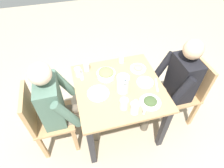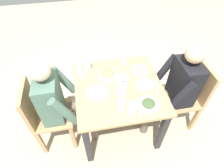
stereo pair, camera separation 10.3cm
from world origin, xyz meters
name	(u,v)px [view 1 (the left image)]	position (x,y,z in m)	size (l,w,h in m)	color
ground_plane	(118,123)	(0.00, 0.00, 0.00)	(8.00, 8.00, 0.00)	tan
dining_table	(119,94)	(0.00, 0.00, 0.58)	(0.89, 0.89, 0.70)	tan
chair_near	(186,89)	(-0.07, -0.80, 0.50)	(0.40, 0.40, 0.88)	tan
chair_far	(44,118)	(-0.04, 0.80, 0.50)	(0.40, 0.40, 0.88)	tan
diner_near	(173,84)	(-0.07, -0.59, 0.64)	(0.48, 0.53, 1.17)	black
diner_far	(62,105)	(-0.04, 0.59, 0.64)	(0.48, 0.53, 1.17)	#4C6B5B
water_pitcher	(123,84)	(-0.06, -0.02, 0.80)	(0.16, 0.12, 0.19)	silver
salad_bowl	(106,74)	(0.17, 0.09, 0.74)	(0.20, 0.20, 0.09)	white
plate_dolmas	(150,102)	(-0.28, -0.22, 0.72)	(0.20, 0.20, 0.05)	white
plate_fries	(138,68)	(0.20, -0.28, 0.72)	(0.18, 0.18, 0.05)	white
plate_yoghurt	(98,93)	(-0.04, 0.23, 0.72)	(0.22, 0.22, 0.04)	white
plate_beans	(145,82)	(-0.02, -0.28, 0.72)	(0.18, 0.18, 0.04)	white
water_glass_near_left	(78,72)	(0.27, 0.38, 0.75)	(0.06, 0.06, 0.10)	silver
water_glass_near_right	(86,66)	(0.33, 0.28, 0.76)	(0.07, 0.07, 0.11)	silver
water_glass_far_left	(124,104)	(-0.27, 0.04, 0.76)	(0.08, 0.08, 0.11)	silver
water_glass_by_pitcher	(122,59)	(0.36, -0.14, 0.75)	(0.06, 0.06, 0.10)	silver
oil_carafe	(135,108)	(-0.34, -0.04, 0.76)	(0.08, 0.08, 0.16)	silver
salt_shaker	(144,112)	(-0.38, -0.12, 0.73)	(0.03, 0.03, 0.05)	white
fork_near	(82,75)	(0.27, 0.34, 0.71)	(0.17, 0.03, 0.01)	silver
knife_near	(157,85)	(-0.09, -0.38, 0.71)	(0.18, 0.02, 0.01)	silver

